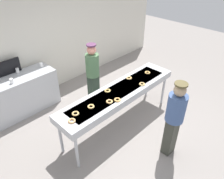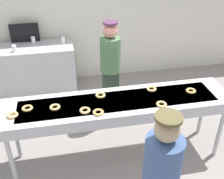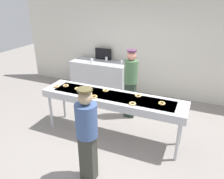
{
  "view_description": "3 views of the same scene",
  "coord_description": "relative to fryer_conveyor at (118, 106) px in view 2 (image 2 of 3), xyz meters",
  "views": [
    {
      "loc": [
        -2.7,
        -2.44,
        3.38
      ],
      "look_at": [
        -0.16,
        0.06,
        1.0
      ],
      "focal_mm": 34.38,
      "sensor_mm": 36.0,
      "label": 1
    },
    {
      "loc": [
        -0.63,
        -2.74,
        2.83
      ],
      "look_at": [
        -0.07,
        0.05,
        1.08
      ],
      "focal_mm": 43.83,
      "sensor_mm": 36.0,
      "label": 2
    },
    {
      "loc": [
        1.52,
        -3.57,
        2.77
      ],
      "look_at": [
        -0.02,
        0.03,
        1.05
      ],
      "focal_mm": 35.19,
      "sensor_mm": 36.0,
      "label": 3
    }
  ],
  "objects": [
    {
      "name": "glazed_donut_0",
      "position": [
        -0.2,
        0.14,
        0.09
      ],
      "size": [
        0.17,
        0.17,
        0.03
      ],
      "primitive_type": "torus",
      "rotation": [
        0.0,
        0.0,
        2.75
      ],
      "color": "#DDB863",
      "rests_on": "fryer_conveyor"
    },
    {
      "name": "glazed_donut_7",
      "position": [
        0.49,
        -0.2,
        0.09
      ],
      "size": [
        0.18,
        0.18,
        0.03
      ],
      "primitive_type": "torus",
      "rotation": [
        0.0,
        0.0,
        2.25
      ],
      "color": "#E4BC6E",
      "rests_on": "fryer_conveyor"
    },
    {
      "name": "worker_baker",
      "position": [
        0.08,
        0.91,
        0.05
      ],
      "size": [
        0.31,
        0.31,
        1.65
      ],
      "rotation": [
        0.0,
        0.0,
        3.29
      ],
      "color": "#28392C",
      "rests_on": "ground"
    },
    {
      "name": "glazed_donut_8",
      "position": [
        -0.29,
        -0.21,
        0.09
      ],
      "size": [
        0.14,
        0.14,
        0.03
      ],
      "primitive_type": "torus",
      "rotation": [
        0.0,
        0.0,
        3.03
      ],
      "color": "#EAAF5D",
      "rests_on": "fryer_conveyor"
    },
    {
      "name": "customer_waiting",
      "position": [
        0.11,
        -1.21,
        0.03
      ],
      "size": [
        0.33,
        0.33,
        1.58
      ],
      "rotation": [
        0.0,
        0.0,
        -0.15
      ],
      "color": "#363830",
      "rests_on": "ground"
    },
    {
      "name": "fryer_conveyor",
      "position": [
        0.0,
        0.0,
        0.0
      ],
      "size": [
        2.89,
        0.65,
        0.94
      ],
      "color": "#B7BABF",
      "rests_on": "ground"
    },
    {
      "name": "glazed_donut_1",
      "position": [
        -0.43,
        -0.15,
        0.09
      ],
      "size": [
        0.14,
        0.14,
        0.03
      ],
      "primitive_type": "torus",
      "rotation": [
        0.0,
        0.0,
        1.45
      ],
      "color": "#EBB368",
      "rests_on": "fryer_conveyor"
    },
    {
      "name": "prep_counter",
      "position": [
        -1.26,
        2.0,
        -0.39
      ],
      "size": [
        1.68,
        0.64,
        0.93
      ],
      "primitive_type": "cube",
      "color": "#B7BABF",
      "rests_on": "ground"
    },
    {
      "name": "menu_display",
      "position": [
        -1.26,
        2.27,
        0.24
      ],
      "size": [
        0.51,
        0.04,
        0.34
      ],
      "primitive_type": "cube",
      "color": "black",
      "rests_on": "prep_counter"
    },
    {
      "name": "ground_plane",
      "position": [
        0.0,
        0.0,
        -0.86
      ],
      "size": [
        16.0,
        16.0,
        0.0
      ],
      "primitive_type": "plane",
      "color": "gray"
    },
    {
      "name": "glazed_donut_5",
      "position": [
        -0.78,
        -0.01,
        0.09
      ],
      "size": [
        0.18,
        0.18,
        0.03
      ],
      "primitive_type": "torus",
      "rotation": [
        0.0,
        0.0,
        2.1
      ],
      "color": "#E5B766",
      "rests_on": "fryer_conveyor"
    },
    {
      "name": "paper_cup_0",
      "position": [
        -1.12,
        2.2,
        0.13
      ],
      "size": [
        0.07,
        0.07,
        0.11
      ],
      "primitive_type": "cylinder",
      "color": "white",
      "rests_on": "prep_counter"
    },
    {
      "name": "paper_cup_2",
      "position": [
        -0.58,
        2.07,
        0.13
      ],
      "size": [
        0.07,
        0.07,
        0.11
      ],
      "primitive_type": "cylinder",
      "color": "white",
      "rests_on": "prep_counter"
    },
    {
      "name": "glazed_donut_3",
      "position": [
        0.48,
        0.16,
        0.09
      ],
      "size": [
        0.17,
        0.17,
        0.03
      ],
      "primitive_type": "torus",
      "rotation": [
        0.0,
        0.0,
        2.78
      ],
      "color": "#E8B86A",
      "rests_on": "fryer_conveyor"
    },
    {
      "name": "glazed_donut_4",
      "position": [
        -1.25,
        -0.07,
        0.09
      ],
      "size": [
        0.18,
        0.18,
        0.03
      ],
      "primitive_type": "torus",
      "rotation": [
        0.0,
        0.0,
        0.85
      ],
      "color": "#ECAB6E",
      "rests_on": "fryer_conveyor"
    },
    {
      "name": "glazed_donut_2",
      "position": [
        0.97,
        0.02,
        0.09
      ],
      "size": [
        0.16,
        0.16,
        0.03
      ],
      "primitive_type": "torus",
      "rotation": [
        0.0,
        0.0,
        1.9
      ],
      "color": "#EDB65E",
      "rests_on": "fryer_conveyor"
    },
    {
      "name": "back_wall",
      "position": [
        0.0,
        2.45,
        0.6
      ],
      "size": [
        8.0,
        0.12,
        2.91
      ],
      "primitive_type": "cube",
      "color": "silver",
      "rests_on": "ground"
    },
    {
      "name": "glazed_donut_6",
      "position": [
        -1.1,
        0.03,
        0.09
      ],
      "size": [
        0.15,
        0.15,
        0.03
      ],
      "primitive_type": "torus",
      "rotation": [
        0.0,
        0.0,
        0.19
      ],
      "color": "#E0B068",
      "rests_on": "fryer_conveyor"
    },
    {
      "name": "paper_cup_1",
      "position": [
        -1.42,
        1.84,
        0.13
      ],
      "size": [
        0.07,
        0.07,
        0.11
      ],
      "primitive_type": "cylinder",
      "color": "white",
      "rests_on": "prep_counter"
    }
  ]
}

